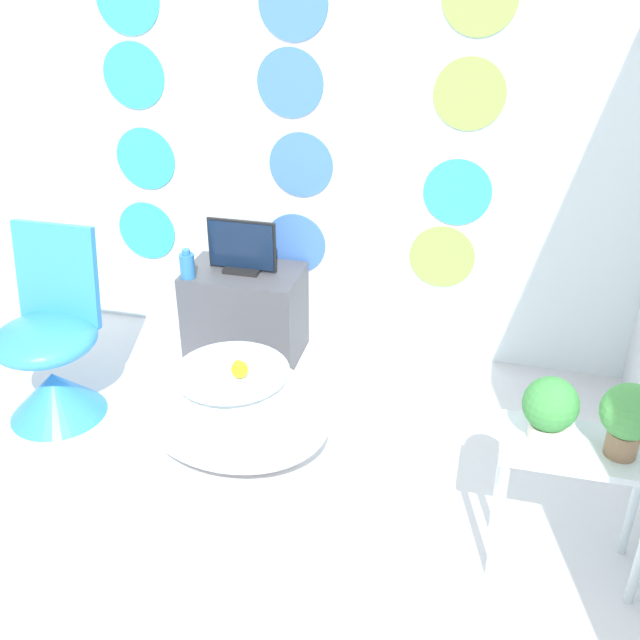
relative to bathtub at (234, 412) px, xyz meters
name	(u,v)px	position (x,y,z in m)	size (l,w,h in m)	color
ground_plane	(138,626)	(-0.02, -0.90, -0.23)	(12.00, 12.00, 0.00)	silver
wall_back_dotted	(294,95)	(-0.02, 1.06, 1.07)	(4.37, 0.05, 2.60)	white
bathtub	(234,412)	(0.00, 0.00, 0.00)	(0.82, 0.57, 0.45)	white
rubber_duck	(239,368)	(0.06, -0.06, 0.26)	(0.07, 0.07, 0.08)	yellow
chair	(51,362)	(-0.90, 0.10, 0.05)	(0.46, 0.46, 0.87)	#338CE0
tv_cabinet	(245,313)	(-0.24, 0.82, 0.01)	(0.58, 0.37, 0.47)	#4C4C51
tv	(242,249)	(-0.24, 0.82, 0.37)	(0.35, 0.12, 0.27)	black
vase	(187,265)	(-0.47, 0.69, 0.31)	(0.07, 0.07, 0.15)	#2D72B7
side_table	(575,472)	(1.31, -0.30, 0.20)	(0.51, 0.28, 0.53)	silver
potted_plant_left	(550,408)	(1.20, -0.29, 0.43)	(0.18, 0.18, 0.23)	beige
potted_plant_right	(629,416)	(1.43, -0.31, 0.46)	(0.18, 0.18, 0.25)	#8C6B4C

